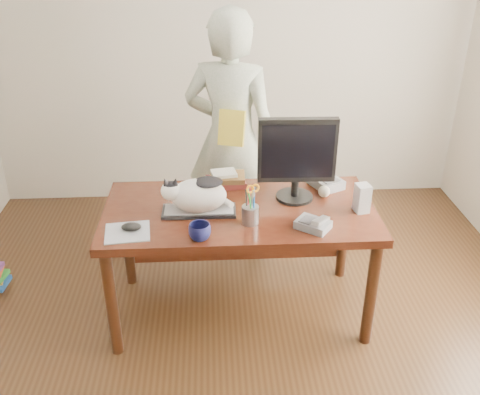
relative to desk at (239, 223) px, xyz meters
name	(u,v)px	position (x,y,z in m)	size (l,w,h in m)	color
room	(247,155)	(0.00, -0.68, 0.75)	(4.50, 4.50, 4.50)	black
desk	(239,223)	(0.00, 0.00, 0.00)	(1.60, 0.80, 0.75)	black
keyboard	(199,211)	(-0.24, -0.11, 0.16)	(0.43, 0.17, 0.03)	black
cat	(196,194)	(-0.25, -0.12, 0.27)	(0.42, 0.21, 0.24)	white
monitor	(297,155)	(0.34, 0.02, 0.44)	(0.46, 0.23, 0.52)	black
pen_cup	(250,213)	(0.05, -0.25, 0.21)	(0.12, 0.12, 0.24)	gray
mousepad	(127,232)	(-0.63, -0.31, 0.15)	(0.26, 0.24, 0.01)	#B2B6BF
mouse	(131,227)	(-0.61, -0.29, 0.17)	(0.12, 0.08, 0.04)	black
coffee_mug	(200,232)	(-0.23, -0.41, 0.19)	(0.12, 0.12, 0.09)	#0E0F38
phone	(314,224)	(0.40, -0.33, 0.17)	(0.22, 0.21, 0.08)	slate
speaker	(362,198)	(0.71, -0.15, 0.23)	(0.09, 0.10, 0.17)	#A7A8AA
baseball	(324,191)	(0.53, 0.04, 0.18)	(0.07, 0.07, 0.07)	beige
book_stack	(226,179)	(-0.07, 0.24, 0.19)	(0.26, 0.20, 0.09)	#541916
calculator	(326,182)	(0.56, 0.19, 0.18)	(0.23, 0.26, 0.06)	slate
person	(231,140)	(-0.02, 0.64, 0.30)	(0.66, 0.43, 1.80)	silver
held_book	(232,128)	(-0.02, 0.47, 0.45)	(0.19, 0.15, 0.24)	gold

